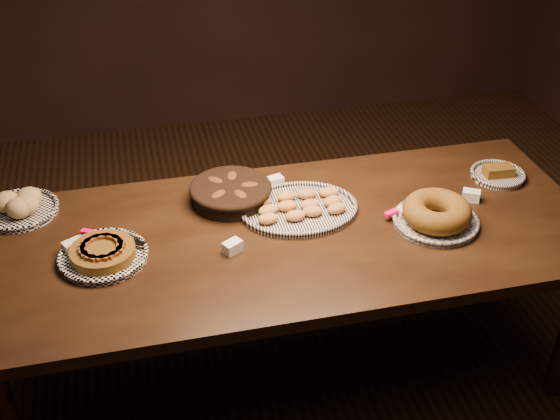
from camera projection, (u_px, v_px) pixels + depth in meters
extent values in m
plane|color=black|center=(288.00, 368.00, 3.13)|extent=(5.00, 5.00, 0.00)
cube|color=black|center=(289.00, 236.00, 2.72)|extent=(2.40, 1.00, 0.05)
cylinder|color=black|center=(25.00, 290.00, 3.04)|extent=(0.08, 0.08, 0.70)
cylinder|color=black|center=(483.00, 225.00, 3.44)|extent=(0.08, 0.08, 0.70)
torus|color=white|center=(103.00, 255.00, 2.55)|extent=(0.33, 0.33, 0.02)
cylinder|color=#4F330F|center=(103.00, 252.00, 2.55)|extent=(0.27, 0.27, 0.04)
cube|color=#53280E|center=(120.00, 246.00, 2.54)|extent=(0.03, 0.08, 0.01)
cube|color=#53280E|center=(118.00, 240.00, 2.57)|extent=(0.06, 0.08, 0.01)
cube|color=#53280E|center=(111.00, 237.00, 2.58)|extent=(0.08, 0.06, 0.01)
cube|color=#53280E|center=(101.00, 236.00, 2.59)|extent=(0.08, 0.02, 0.01)
cube|color=#53280E|center=(92.00, 239.00, 2.57)|extent=(0.08, 0.06, 0.01)
cube|color=#53280E|center=(85.00, 245.00, 2.54)|extent=(0.05, 0.08, 0.01)
cube|color=#53280E|center=(84.00, 251.00, 2.51)|extent=(0.04, 0.08, 0.01)
cube|color=#53280E|center=(88.00, 255.00, 2.49)|extent=(0.07, 0.08, 0.01)
cube|color=#53280E|center=(97.00, 258.00, 2.48)|extent=(0.08, 0.05, 0.01)
cube|color=#53280E|center=(107.00, 256.00, 2.49)|extent=(0.08, 0.05, 0.01)
cube|color=#53280E|center=(116.00, 252.00, 2.51)|extent=(0.07, 0.08, 0.01)
cube|color=#FF0C5A|center=(96.00, 234.00, 2.64)|extent=(0.12, 0.08, 0.02)
cube|color=silver|center=(127.00, 241.00, 2.61)|extent=(0.15, 0.10, 0.00)
torus|color=black|center=(299.00, 207.00, 2.81)|extent=(0.38, 0.38, 0.02)
ellipsoid|color=#A0692E|center=(268.00, 219.00, 2.72)|extent=(0.09, 0.06, 0.04)
ellipsoid|color=#A0692E|center=(295.00, 216.00, 2.74)|extent=(0.08, 0.06, 0.04)
ellipsoid|color=#A0692E|center=(313.00, 211.00, 2.77)|extent=(0.09, 0.06, 0.04)
ellipsoid|color=#A0692E|center=(337.00, 208.00, 2.79)|extent=(0.09, 0.07, 0.04)
ellipsoid|color=#A0692E|center=(268.00, 210.00, 2.77)|extent=(0.09, 0.07, 0.04)
ellipsoid|color=#A0692E|center=(287.00, 206.00, 2.80)|extent=(0.09, 0.06, 0.04)
ellipsoid|color=#A0692E|center=(310.00, 204.00, 2.81)|extent=(0.09, 0.07, 0.04)
ellipsoid|color=#A0692E|center=(332.00, 201.00, 2.83)|extent=(0.09, 0.07, 0.04)
ellipsoid|color=#A0692E|center=(261.00, 202.00, 2.82)|extent=(0.08, 0.06, 0.04)
ellipsoid|color=#A0692E|center=(286.00, 196.00, 2.86)|extent=(0.09, 0.07, 0.04)
ellipsoid|color=#A0692E|center=(306.00, 194.00, 2.88)|extent=(0.09, 0.06, 0.04)
ellipsoid|color=#A0692E|center=(329.00, 192.00, 2.88)|extent=(0.09, 0.06, 0.04)
torus|color=black|center=(436.00, 220.00, 2.74)|extent=(0.34, 0.34, 0.02)
torus|color=brown|center=(437.00, 211.00, 2.72)|extent=(0.30, 0.30, 0.09)
cube|color=#FF0C5A|center=(397.00, 210.00, 2.78)|extent=(0.12, 0.07, 0.02)
cube|color=silver|center=(421.00, 201.00, 2.84)|extent=(0.15, 0.09, 0.00)
cylinder|color=black|center=(231.00, 193.00, 2.86)|extent=(0.36, 0.36, 0.08)
torus|color=black|center=(231.00, 188.00, 2.85)|extent=(0.34, 0.34, 0.03)
ellipsoid|color=black|center=(250.00, 188.00, 2.86)|extent=(0.11, 0.07, 0.05)
ellipsoid|color=black|center=(232.00, 179.00, 2.92)|extent=(0.08, 0.11, 0.05)
ellipsoid|color=black|center=(215.00, 183.00, 2.89)|extent=(0.11, 0.11, 0.05)
ellipsoid|color=black|center=(219.00, 197.00, 2.80)|extent=(0.11, 0.11, 0.05)
ellipsoid|color=black|center=(240.00, 197.00, 2.80)|extent=(0.09, 0.11, 0.05)
torus|color=white|center=(20.00, 209.00, 2.81)|extent=(0.31, 0.31, 0.02)
ellipsoid|color=olive|center=(7.00, 202.00, 2.79)|extent=(0.10, 0.10, 0.08)
ellipsoid|color=olive|center=(29.00, 198.00, 2.81)|extent=(0.10, 0.10, 0.08)
ellipsoid|color=olive|center=(19.00, 208.00, 2.75)|extent=(0.10, 0.10, 0.08)
ellipsoid|color=olive|center=(26.00, 205.00, 2.77)|extent=(0.10, 0.10, 0.08)
torus|color=black|center=(498.00, 173.00, 3.03)|extent=(0.24, 0.24, 0.02)
cube|color=#4F330F|center=(498.00, 171.00, 3.03)|extent=(0.13, 0.08, 0.04)
cube|color=white|center=(232.00, 247.00, 2.59)|extent=(0.08, 0.07, 0.04)
cube|color=white|center=(275.00, 182.00, 2.97)|extent=(0.08, 0.06, 0.04)
cube|color=white|center=(407.00, 213.00, 2.78)|extent=(0.07, 0.05, 0.04)
cube|color=white|center=(73.00, 246.00, 2.59)|extent=(0.08, 0.07, 0.04)
cube|color=white|center=(471.00, 196.00, 2.88)|extent=(0.08, 0.07, 0.04)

